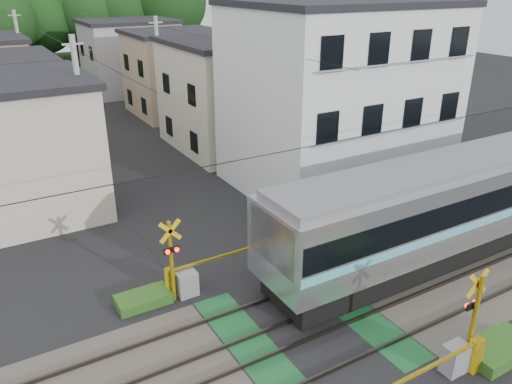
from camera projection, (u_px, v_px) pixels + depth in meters
ground at (306, 329)px, 15.78m from camera, size 120.00×120.00×0.00m
track_bed at (306, 328)px, 15.76m from camera, size 120.00×120.00×0.14m
crossing_signal_near at (460, 351)px, 13.80m from camera, size 4.74×0.65×3.09m
crossing_signal_far at (184, 278)px, 17.19m from camera, size 4.74×0.65×3.09m
apartment_block at (337, 97)px, 25.41m from camera, size 10.20×8.36×9.30m
houses_row at (96, 86)px, 35.16m from camera, size 22.07×31.35×6.80m
tree_hill at (42, 25)px, 52.36m from camera, size 40.00×12.80×11.92m
catenary at (452, 184)px, 17.13m from camera, size 60.00×5.04×7.00m
utility_poles at (85, 82)px, 31.92m from camera, size 7.90×42.00×8.00m
pedestrian at (67, 94)px, 43.48m from camera, size 0.72×0.52×1.84m
weed_patches at (351, 309)px, 16.45m from camera, size 10.25×8.80×0.40m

